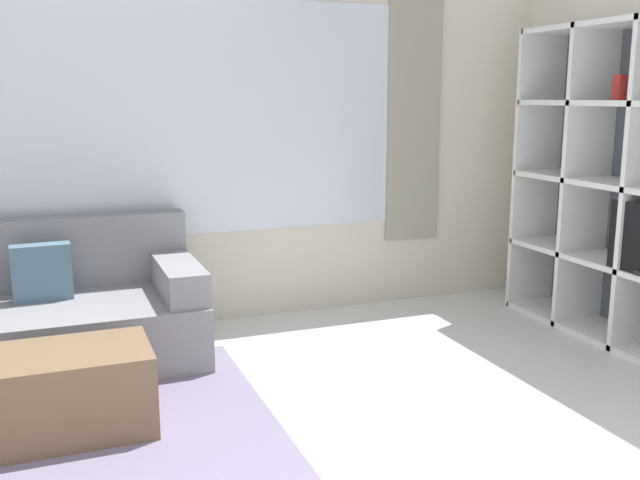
% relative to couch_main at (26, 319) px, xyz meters
% --- Properties ---
extents(wall_back, '(6.60, 0.11, 2.70)m').
position_rel_couch_main_xyz_m(wall_back, '(1.16, 0.50, 1.06)').
color(wall_back, beige).
rests_on(wall_back, ground_plane).
extents(couch_main, '(2.02, 0.95, 0.85)m').
position_rel_couch_main_xyz_m(couch_main, '(0.00, 0.00, 0.00)').
color(couch_main, gray).
rests_on(couch_main, ground_plane).
extents(ottoman, '(0.77, 0.52, 0.41)m').
position_rel_couch_main_xyz_m(ottoman, '(0.20, -1.00, -0.09)').
color(ottoman, brown).
rests_on(ottoman, ground_plane).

